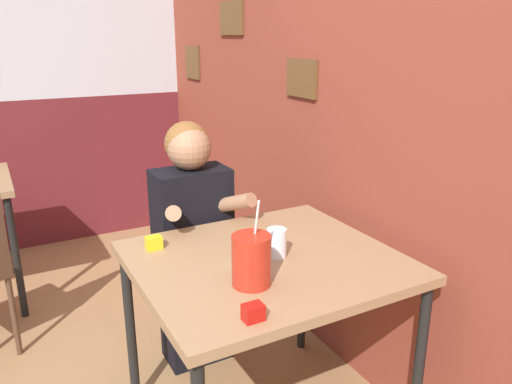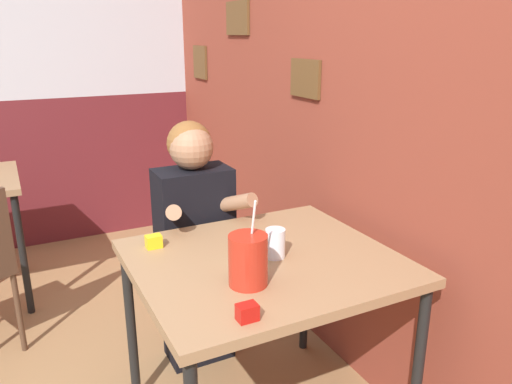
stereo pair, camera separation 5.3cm
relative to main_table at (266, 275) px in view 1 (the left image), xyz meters
name	(u,v)px [view 1 (the left image)]	position (x,y,z in m)	size (l,w,h in m)	color
brick_wall_right	(266,70)	(0.58, 1.03, 0.66)	(0.08, 4.77, 2.70)	brown
back_wall	(2,62)	(-0.68, 2.44, 0.67)	(5.44, 0.09, 2.70)	silver
main_table	(266,275)	(0.00, 0.00, 0.00)	(0.94, 0.85, 0.76)	#93704C
person_seated	(193,242)	(-0.07, 0.57, -0.07)	(0.42, 0.40, 1.18)	black
cocktail_pitcher	(251,260)	(-0.14, -0.16, 0.16)	(0.13, 0.13, 0.29)	#B22819
glass_near_pitcher	(276,243)	(0.04, -0.01, 0.13)	(0.07, 0.07, 0.11)	silver
glass_center	(247,249)	(-0.07, 0.01, 0.12)	(0.08, 0.08, 0.09)	silver
condiment_ketchup	(253,312)	(-0.24, -0.35, 0.10)	(0.06, 0.04, 0.05)	#B7140F
condiment_mustard	(154,243)	(-0.34, 0.28, 0.10)	(0.06, 0.04, 0.05)	yellow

